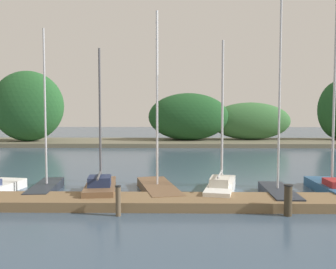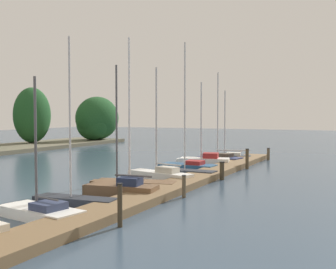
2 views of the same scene
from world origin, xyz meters
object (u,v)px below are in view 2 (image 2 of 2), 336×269
Objects in this scene: sailboat_6 at (159,174)px; mooring_piling_5 at (268,154)px; sailboat_10 at (219,158)px; sailboat_3 at (73,199)px; sailboat_8 at (187,165)px; mooring_piling_1 at (120,205)px; sailboat_7 at (186,171)px; sailboat_11 at (227,156)px; mooring_piling_2 at (184,186)px; mooring_piling_3 at (222,171)px; sailboat_5 at (132,182)px; sailboat_9 at (203,161)px; sailboat_4 at (120,189)px; mooring_piling_4 at (247,159)px; sailboat_2 at (39,211)px.

sailboat_6 is 6.45× the size of mooring_piling_5.
sailboat_3 is at bearing 97.66° from sailboat_10.
sailboat_8 reaches higher than mooring_piling_1.
sailboat_11 is (10.04, 0.69, -0.04)m from sailboat_7.
mooring_piling_3 is at bearing 1.14° from mooring_piling_2.
sailboat_11 is (14.90, -0.25, -0.02)m from sailboat_5.
mooring_piling_2 is (-11.33, -3.45, 0.13)m from sailboat_9.
mooring_piling_2 reaches higher than mooring_piling_5.
mooring_piling_3 is at bearing -115.54° from sailboat_3.
sailboat_11 is at bearing 8.68° from mooring_piling_1.
sailboat_6 reaches higher than mooring_piling_2.
sailboat_5 is at bearing -79.19° from sailboat_4.
sailboat_5 is 10.16m from sailboat_9.
sailboat_3 is 0.91× the size of sailboat_5.
sailboat_8 is (7.51, 0.14, 0.06)m from sailboat_5.
sailboat_11 is at bearing -79.31° from sailboat_10.
mooring_piling_3 is (-5.65, -3.34, 0.15)m from sailboat_9.
sailboat_10 reaches higher than sailboat_6.
sailboat_10 is 7.04× the size of mooring_piling_5.
sailboat_10 reaches higher than sailboat_3.
sailboat_8 reaches higher than sailboat_6.
mooring_piling_5 is at bearing 0.11° from mooring_piling_2.
sailboat_3 is at bearing 167.15° from mooring_piling_4.
sailboat_9 reaches higher than mooring_piling_3.
sailboat_4 is at bearing 96.19° from sailboat_8.
mooring_piling_4 is (-2.98, -3.04, 0.36)m from sailboat_10.
sailboat_5 is 1.10× the size of sailboat_10.
mooring_piling_5 is at bearing -0.60° from mooring_piling_4.
sailboat_3 is 4.99m from mooring_piling_2.
sailboat_10 reaches higher than sailboat_9.
sailboat_10 is (17.59, -0.30, 0.05)m from sailboat_3.
mooring_piling_1 is at bearing 121.90° from sailboat_6.
mooring_piling_3 is 5.32m from mooring_piling_4.
sailboat_10 is at bearing 45.54° from mooring_piling_4.
sailboat_10 is at bearing -104.84° from sailboat_5.
sailboat_10 reaches higher than mooring_piling_5.
mooring_piling_4 is at bearing -145.66° from sailboat_8.
sailboat_10 is (12.80, -0.32, 0.03)m from sailboat_5.
sailboat_5 is 1.27× the size of sailboat_9.
sailboat_6 reaches higher than sailboat_11.
sailboat_9 is 17.24m from mooring_piling_1.
sailboat_6 reaches higher than sailboat_9.
sailboat_3 is at bearing 170.74° from mooring_piling_5.
sailboat_5 is 1.20× the size of sailboat_6.
mooring_piling_4 is (16.83, -3.08, 0.42)m from sailboat_2.
mooring_piling_2 is (-13.97, -3.14, 0.17)m from sailboat_10.
mooring_piling_4 is at bearing -108.75° from sailboat_3.
sailboat_9 is at bearing 149.86° from mooring_piling_5.
sailboat_4 is 4.29× the size of mooring_piling_4.
sailboat_4 reaches higher than mooring_piling_4.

